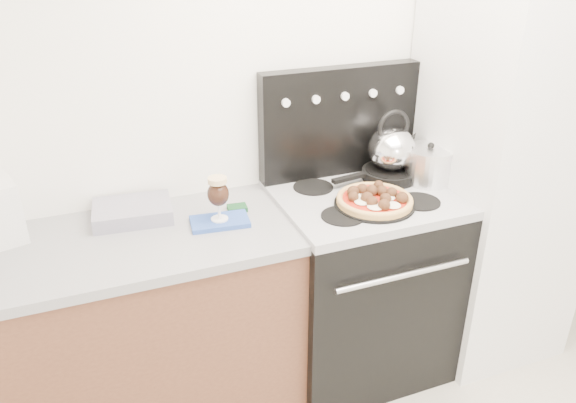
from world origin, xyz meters
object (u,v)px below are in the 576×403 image
stove_body (359,286)px  fridge (499,168)px  pizza_pan (374,204)px  skillet (389,174)px  beer_glass (218,198)px  stock_pot (429,166)px  pizza (375,198)px  oven_mitt (220,222)px  tea_kettle (392,145)px  base_cabinet (119,341)px

stove_body → fridge: fridge is taller
pizza_pan → skillet: size_ratio=1.33×
beer_glass → skillet: size_ratio=0.73×
fridge → stock_pot: size_ratio=9.04×
pizza → pizza_pan: bearing=0.0°
oven_mitt → pizza: bearing=-10.3°
pizza → stock_pot: 0.37m
pizza_pan → beer_glass: bearing=169.7°
fridge → pizza: size_ratio=6.00×
oven_mitt → stock_pot: (0.98, 0.01, 0.09)m
stove_body → pizza_pan: pizza_pan is taller
oven_mitt → pizza: 0.65m
stove_body → fridge: bearing=-2.0°
tea_kettle → stock_pot: size_ratio=1.13×
stove_body → pizza_pan: 0.50m
pizza → skillet: bearing=47.4°
stove_body → pizza: bearing=-97.0°
base_cabinet → skillet: bearing=3.9°
oven_mitt → tea_kettle: size_ratio=0.97×
oven_mitt → beer_glass: beer_glass is taller
beer_glass → pizza_pan: size_ratio=0.55×
beer_glass → base_cabinet: bearing=177.9°
base_cabinet → stock_pot: (1.44, -0.01, 0.57)m
base_cabinet → pizza: 1.22m
oven_mitt → tea_kettle: (0.84, 0.10, 0.17)m
oven_mitt → stock_pot: stock_pot is taller
fridge → tea_kettle: size_ratio=8.01×
fridge → skillet: 0.53m
tea_kettle → stock_pot: 0.19m
fridge → oven_mitt: 1.35m
pizza_pan → stock_pot: 0.38m
stove_body → beer_glass: size_ratio=4.71×
skillet → pizza_pan: bearing=-132.6°
oven_mitt → fridge: bearing=-1.4°
fridge → pizza_pan: fridge is taller
pizza_pan → pizza: size_ratio=1.07×
beer_glass → skillet: bearing=7.1°
stove_body → stock_pot: stock_pot is taller
beer_glass → stove_body: bearing=-0.8°
stove_body → pizza_pan: size_ratio=2.60×
oven_mitt → skillet: skillet is taller
tea_kettle → oven_mitt: bearing=-167.3°
stock_pot → tea_kettle: bearing=147.0°
fridge → oven_mitt: (-1.35, 0.03, -0.04)m
tea_kettle → pizza: bearing=-126.9°
stove_body → tea_kettle: (0.19, 0.11, 0.64)m
base_cabinet → stock_pot: stock_pot is taller
stock_pot → base_cabinet: bearing=179.8°
tea_kettle → base_cabinet: bearing=-170.5°
base_cabinet → beer_glass: size_ratio=7.76×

